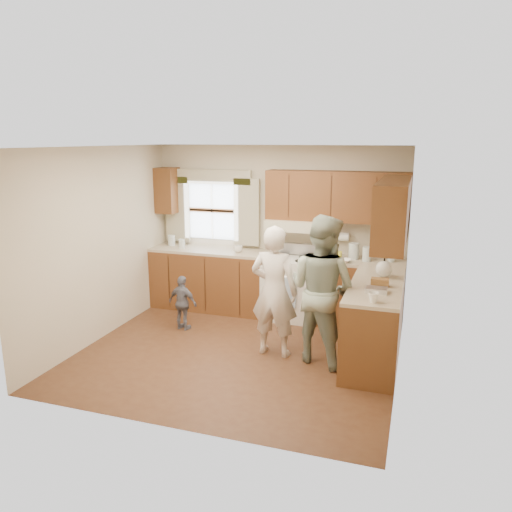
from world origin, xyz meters
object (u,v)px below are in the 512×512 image
(child, at_px, (183,303))
(woman_left, at_px, (274,291))
(woman_right, at_px, (322,289))
(stove, at_px, (291,287))

(child, bearing_deg, woman_left, 175.37)
(woman_left, distance_m, child, 1.53)
(woman_left, bearing_deg, woman_right, -175.25)
(child, bearing_deg, woman_right, 179.85)
(woman_left, height_order, woman_right, woman_right)
(woman_right, height_order, child, woman_right)
(stove, bearing_deg, woman_left, -84.62)
(stove, bearing_deg, woman_right, -61.95)
(woman_left, bearing_deg, child, -11.23)
(stove, distance_m, woman_right, 1.54)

